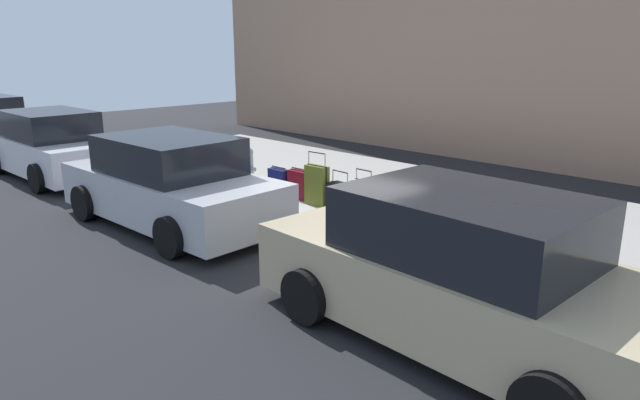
% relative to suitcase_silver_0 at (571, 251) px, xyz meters
% --- Properties ---
extents(ground_plane, '(40.00, 40.00, 0.00)m').
position_rel_suitcase_silver_0_xyz_m(ground_plane, '(3.81, 0.63, -0.45)').
color(ground_plane, black).
extents(sidewalk_curb, '(18.00, 5.00, 0.14)m').
position_rel_suitcase_silver_0_xyz_m(sidewalk_curb, '(3.81, -1.87, -0.38)').
color(sidewalk_curb, '#9E9B93').
rests_on(sidewalk_curb, ground_plane).
extents(suitcase_silver_0, '(0.47, 0.26, 0.92)m').
position_rel_suitcase_silver_0_xyz_m(suitcase_silver_0, '(0.00, 0.00, 0.00)').
color(suitcase_silver_0, '#9EA0A8').
rests_on(suitcase_silver_0, sidewalk_curb).
extents(suitcase_black_1, '(0.50, 0.27, 0.77)m').
position_rel_suitcase_silver_0_xyz_m(suitcase_black_1, '(0.56, -0.11, 0.04)').
color(suitcase_black_1, black).
rests_on(suitcase_black_1, sidewalk_curb).
extents(suitcase_olive_2, '(0.41, 0.20, 0.84)m').
position_rel_suitcase_silver_0_xyz_m(suitcase_olive_2, '(1.10, -0.06, -0.06)').
color(suitcase_olive_2, '#59601E').
rests_on(suitcase_olive_2, sidewalk_curb).
extents(suitcase_maroon_3, '(0.50, 0.22, 0.78)m').
position_rel_suitcase_silver_0_xyz_m(suitcase_maroon_3, '(1.64, -0.05, 0.05)').
color(suitcase_maroon_3, maroon).
rests_on(suitcase_maroon_3, sidewalk_curb).
extents(suitcase_navy_4, '(0.36, 0.24, 1.06)m').
position_rel_suitcase_silver_0_xyz_m(suitcase_navy_4, '(2.15, -0.13, 0.05)').
color(suitcase_navy_4, navy).
rests_on(suitcase_navy_4, sidewalk_curb).
extents(suitcase_red_5, '(0.37, 0.24, 0.86)m').
position_rel_suitcase_silver_0_xyz_m(suitcase_red_5, '(2.60, -0.08, 0.00)').
color(suitcase_red_5, red).
rests_on(suitcase_red_5, sidewalk_curb).
extents(suitcase_teal_6, '(0.49, 0.23, 0.77)m').
position_rel_suitcase_silver_0_xyz_m(suitcase_teal_6, '(3.11, -0.10, -0.03)').
color(suitcase_teal_6, '#0F606B').
rests_on(suitcase_teal_6, sidewalk_curb).
extents(suitcase_silver_7, '(0.41, 0.24, 0.84)m').
position_rel_suitcase_silver_0_xyz_m(suitcase_silver_7, '(3.64, -0.09, 0.01)').
color(suitcase_silver_7, '#9EA0A8').
rests_on(suitcase_silver_7, sidewalk_curb).
extents(suitcase_black_8, '(0.47, 0.29, 0.74)m').
position_rel_suitcase_silver_0_xyz_m(suitcase_black_8, '(4.15, -0.04, -0.06)').
color(suitcase_black_8, black).
rests_on(suitcase_black_8, sidewalk_curb).
extents(suitcase_olive_9, '(0.48, 0.21, 1.02)m').
position_rel_suitcase_silver_0_xyz_m(suitcase_olive_9, '(4.70, 0.00, 0.06)').
color(suitcase_olive_9, '#59601E').
rests_on(suitcase_olive_9, sidewalk_curb).
extents(suitcase_maroon_10, '(0.48, 0.22, 0.62)m').
position_rel_suitcase_silver_0_xyz_m(suitcase_maroon_10, '(5.27, -0.08, -0.03)').
color(suitcase_maroon_10, maroon).
rests_on(suitcase_maroon_10, sidewalk_curb).
extents(suitcase_navy_11, '(0.48, 0.21, 0.57)m').
position_rel_suitcase_silver_0_xyz_m(suitcase_navy_11, '(5.83, -0.04, -0.06)').
color(suitcase_navy_11, navy).
rests_on(suitcase_navy_11, sidewalk_curb).
extents(fire_hydrant, '(0.39, 0.21, 0.82)m').
position_rel_suitcase_silver_0_xyz_m(fire_hydrant, '(6.82, -0.06, 0.12)').
color(fire_hydrant, '#99999E').
rests_on(fire_hydrant, sidewalk_curb).
extents(bollard_post, '(0.11, 0.11, 0.90)m').
position_rel_suitcase_silver_0_xyz_m(bollard_post, '(7.59, 0.09, 0.14)').
color(bollard_post, '#333338').
rests_on(bollard_post, sidewalk_curb).
extents(parked_car_beige_0, '(4.63, 2.17, 1.62)m').
position_rel_suitcase_silver_0_xyz_m(parked_car_beige_0, '(0.20, 2.34, 0.30)').
color(parked_car_beige_0, tan).
rests_on(parked_car_beige_0, ground_plane).
extents(parked_car_silver_1, '(4.50, 2.18, 1.56)m').
position_rel_suitcase_silver_0_xyz_m(parked_car_silver_1, '(5.94, 2.34, 0.28)').
color(parked_car_silver_1, '#B2B5BA').
rests_on(parked_car_silver_1, ground_plane).
extents(parked_car_white_2, '(4.30, 2.01, 1.57)m').
position_rel_suitcase_silver_0_xyz_m(parked_car_white_2, '(11.26, 2.34, 0.29)').
color(parked_car_white_2, silver).
rests_on(parked_car_white_2, ground_plane).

